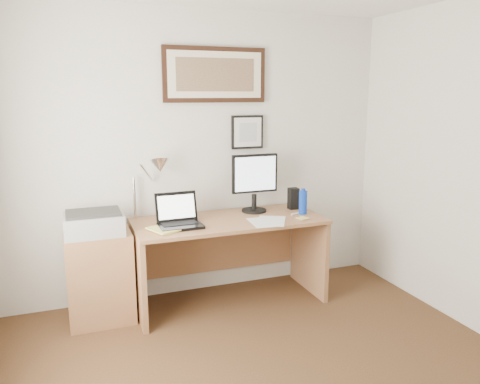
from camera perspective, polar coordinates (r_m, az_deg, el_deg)
name	(u,v)px	position (r m, az deg, el deg)	size (l,w,h in m)	color
wall_back	(199,156)	(4.17, -5.03, 4.40)	(3.50, 0.02, 2.50)	silver
side_cabinet	(100,277)	(3.94, -16.69, -9.86)	(0.50, 0.40, 0.73)	#8F5F3C
water_bottle	(303,202)	(4.15, 7.69, -1.26)	(0.07, 0.07, 0.21)	#0D35B1
bottle_cap	(303,190)	(4.13, 7.73, 0.27)	(0.04, 0.04, 0.02)	#0D35B1
speaker	(293,199)	(4.32, 6.52, -0.79)	(0.09, 0.08, 0.20)	black
paper_sheet_a	(264,222)	(3.87, 2.90, -3.69)	(0.22, 0.31, 0.00)	white
paper_sheet_b	(271,221)	(3.91, 3.82, -3.54)	(0.23, 0.32, 0.00)	white
sticky_pad	(303,218)	(4.00, 7.63, -3.19)	(0.08, 0.08, 0.01)	#E6D16D
marker_pen	(297,213)	(4.15, 6.95, -2.59)	(0.02, 0.02, 0.14)	white
book	(153,232)	(3.63, -10.50, -4.80)	(0.18, 0.24, 0.02)	#E5DF6C
desk	(226,243)	(4.11, -1.74, -6.19)	(1.60, 0.70, 0.75)	#8F5F3C
laptop	(179,219)	(3.78, -7.46, -3.27)	(0.34, 0.30, 0.26)	black
lcd_monitor	(255,180)	(4.15, 1.79, 1.47)	(0.42, 0.22, 0.52)	black
printer	(94,223)	(3.77, -17.39, -3.63)	(0.44, 0.34, 0.18)	#A1A1A4
desk_lamp	(157,169)	(3.91, -10.05, 2.83)	(0.29, 0.27, 0.53)	silver
picture_large	(215,75)	(4.15, -3.05, 14.08)	(0.92, 0.04, 0.47)	black
picture_small	(247,132)	(4.27, 0.90, 7.32)	(0.30, 0.03, 0.30)	black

